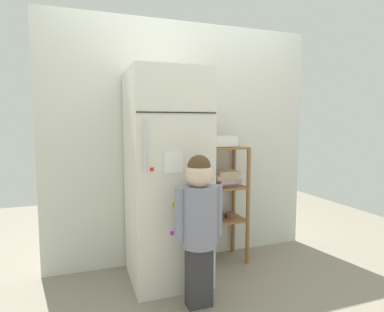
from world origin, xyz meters
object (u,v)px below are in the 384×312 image
(refrigerator, at_px, (167,177))
(fruit_bin, at_px, (222,143))
(child_standing, at_px, (199,216))
(pantry_shelf_unit, at_px, (224,191))

(refrigerator, xyz_separation_m, fruit_bin, (0.57, 0.14, 0.26))
(refrigerator, height_order, child_standing, refrigerator)
(child_standing, xyz_separation_m, pantry_shelf_unit, (0.50, 0.64, 0.01))
(child_standing, relative_size, fruit_bin, 4.31)
(refrigerator, distance_m, child_standing, 0.54)
(refrigerator, relative_size, pantry_shelf_unit, 1.59)
(fruit_bin, bearing_deg, child_standing, -126.49)
(refrigerator, distance_m, pantry_shelf_unit, 0.64)
(pantry_shelf_unit, xyz_separation_m, fruit_bin, (-0.03, -0.01, 0.45))
(refrigerator, distance_m, fruit_bin, 0.64)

